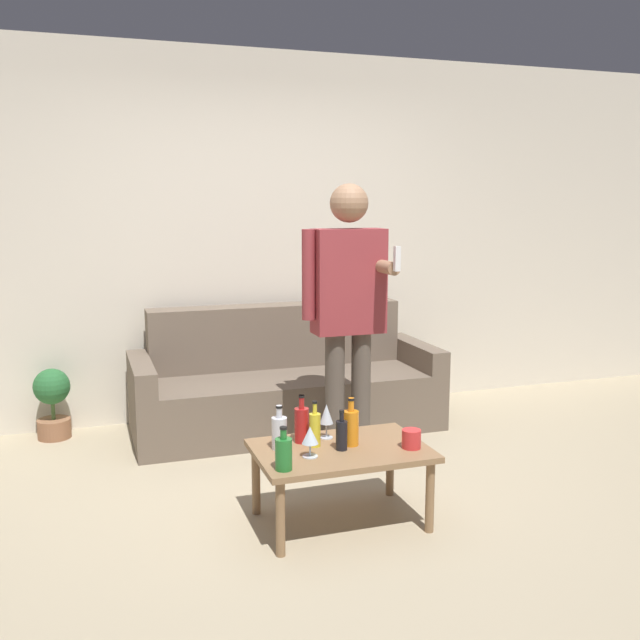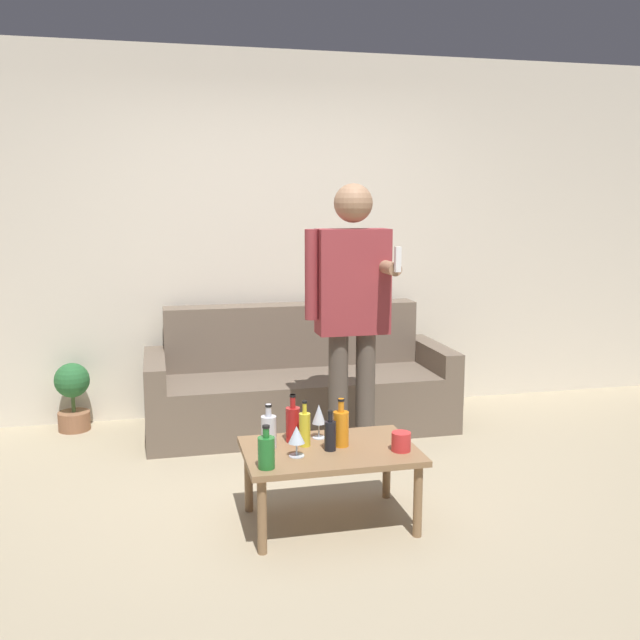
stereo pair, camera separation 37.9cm
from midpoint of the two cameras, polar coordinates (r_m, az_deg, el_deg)
The scene contains 15 objects.
ground_plane at distance 3.86m, azimuth 3.92°, elevation -15.20°, with size 16.00×16.00×0.00m, color tan.
wall_back at distance 5.41m, azimuth -2.00°, elevation 6.71°, with size 8.00×0.06×2.70m.
couch at distance 5.15m, azimuth 0.38°, elevation -5.26°, with size 2.15×0.81×0.86m.
coffee_table at distance 3.62m, azimuth 3.84°, elevation -10.95°, with size 0.86×0.57×0.40m.
bottle_orange at distance 3.55m, azimuth 3.91°, elevation -9.18°, with size 0.06×0.06×0.20m.
bottle_green at distance 3.67m, azimuth 0.80°, elevation -8.29°, with size 0.07×0.07×0.25m.
bottle_dark at distance 3.61m, azimuth 4.73°, elevation -8.60°, with size 0.08×0.08×0.25m.
bottle_yellow at distance 3.32m, azimuth -1.02°, elevation -10.51°, with size 0.08×0.08×0.21m.
bottle_red at distance 3.61m, azimuth 1.80°, elevation -8.69°, with size 0.06×0.06×0.23m.
bottle_clear at distance 3.58m, azimuth -1.08°, elevation -8.87°, with size 0.08×0.08×0.22m.
wine_glass_near at distance 3.71m, azimuth 2.85°, elevation -7.65°, with size 0.07×0.07×0.18m.
wine_glass_far at distance 3.46m, azimuth 1.27°, elevation -9.29°, with size 0.08×0.08×0.15m.
cup_on_table at distance 3.60m, azimuth 9.56°, elevation -9.62°, with size 0.10×0.10×0.09m.
person_standing_front at distance 4.25m, azimuth 5.11°, elevation 1.36°, with size 0.50×0.44×1.72m.
potted_plant at distance 5.29m, azimuth -17.27°, elevation -5.62°, with size 0.24×0.24×0.49m.
Camera 2 is at (-0.86, -3.40, 1.62)m, focal length 40.00 mm.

